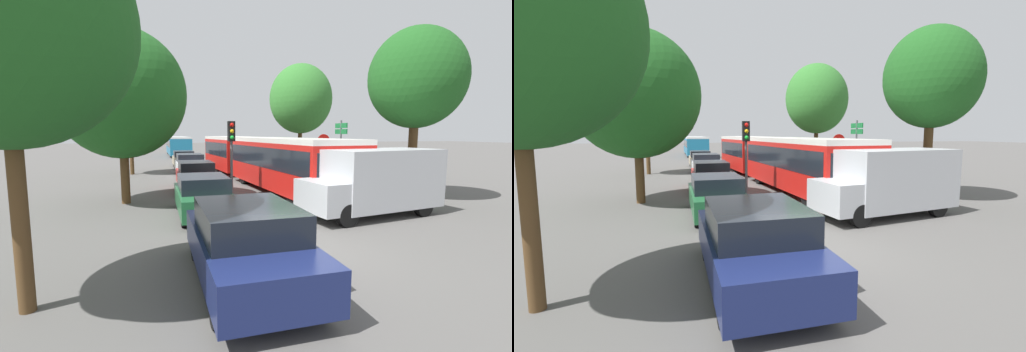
# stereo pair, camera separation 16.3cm
# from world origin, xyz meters

# --- Properties ---
(ground_plane) EXTENTS (200.00, 200.00, 0.00)m
(ground_plane) POSITION_xyz_m (0.00, 0.00, 0.00)
(ground_plane) COLOR #565451
(articulated_bus) EXTENTS (4.47, 17.91, 2.63)m
(articulated_bus) POSITION_xyz_m (2.09, 12.07, 1.52)
(articulated_bus) COLOR red
(articulated_bus) RESTS_ON ground
(city_bus_rear) EXTENTS (2.97, 11.35, 2.42)m
(city_bus_rear) POSITION_xyz_m (-1.92, 37.98, 1.40)
(city_bus_rear) COLOR teal
(city_bus_rear) RESTS_ON ground
(queued_car_navy) EXTENTS (2.01, 4.46, 1.53)m
(queued_car_navy) POSITION_xyz_m (-1.70, -1.40, 0.78)
(queued_car_navy) COLOR navy
(queued_car_navy) RESTS_ON ground
(queued_car_green) EXTENTS (1.86, 4.14, 1.42)m
(queued_car_green) POSITION_xyz_m (-1.98, 4.16, 0.72)
(queued_car_green) COLOR #236638
(queued_car_green) RESTS_ON ground
(queued_car_red) EXTENTS (1.90, 4.22, 1.45)m
(queued_car_red) POSITION_xyz_m (-1.79, 9.87, 0.73)
(queued_car_red) COLOR #B21E19
(queued_car_red) RESTS_ON ground
(queued_car_white) EXTENTS (1.94, 4.32, 1.48)m
(queued_car_white) POSITION_xyz_m (-1.72, 16.07, 0.75)
(queued_car_white) COLOR white
(queued_car_white) RESTS_ON ground
(queued_car_tan) EXTENTS (1.84, 4.09, 1.40)m
(queued_car_tan) POSITION_xyz_m (-1.89, 21.82, 0.71)
(queued_car_tan) COLOR tan
(queued_car_tan) RESTS_ON ground
(white_van) EXTENTS (5.27, 2.82, 2.31)m
(white_van) POSITION_xyz_m (3.84, 2.81, 1.24)
(white_van) COLOR #B7BABF
(white_van) RESTS_ON ground
(traffic_light) EXTENTS (0.33, 0.37, 3.40)m
(traffic_light) POSITION_xyz_m (-0.33, 7.67, 2.50)
(traffic_light) COLOR #56595E
(traffic_light) RESTS_ON ground
(no_entry_sign) EXTENTS (0.70, 0.08, 2.82)m
(no_entry_sign) POSITION_xyz_m (4.73, 8.85, 1.88)
(no_entry_sign) COLOR #56595E
(no_entry_sign) RESTS_ON ground
(direction_sign_post) EXTENTS (0.10, 1.40, 3.60)m
(direction_sign_post) POSITION_xyz_m (6.57, 10.44, 2.55)
(direction_sign_post) COLOR #56595E
(direction_sign_post) RESTS_ON ground
(tree_left_mid) EXTENTS (5.12, 5.12, 6.97)m
(tree_left_mid) POSITION_xyz_m (-4.84, 7.16, 4.40)
(tree_left_mid) COLOR #51381E
(tree_left_mid) RESTS_ON ground
(tree_left_far) EXTENTS (3.96, 3.96, 6.55)m
(tree_left_far) POSITION_xyz_m (-5.61, 17.69, 4.62)
(tree_left_far) COLOR #51381E
(tree_left_far) RESTS_ON ground
(tree_right_near) EXTENTS (3.91, 3.91, 7.22)m
(tree_right_near) POSITION_xyz_m (7.07, 4.98, 5.02)
(tree_right_near) COLOR #51381E
(tree_right_near) RESTS_ON ground
(tree_right_mid) EXTENTS (4.47, 4.47, 7.78)m
(tree_right_mid) POSITION_xyz_m (6.20, 15.94, 5.19)
(tree_right_mid) COLOR #51381E
(tree_right_mid) RESTS_ON ground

